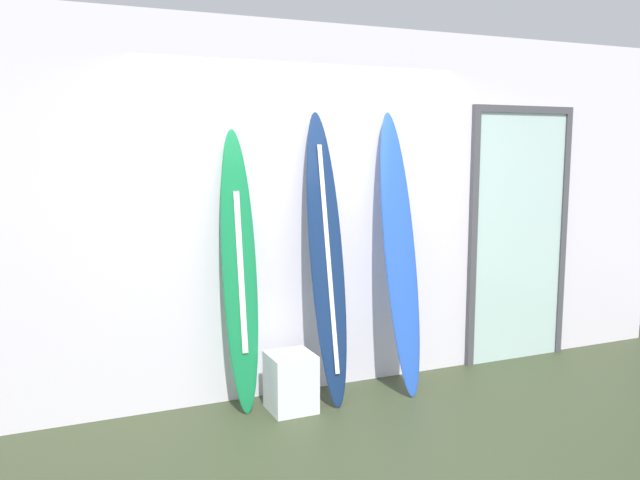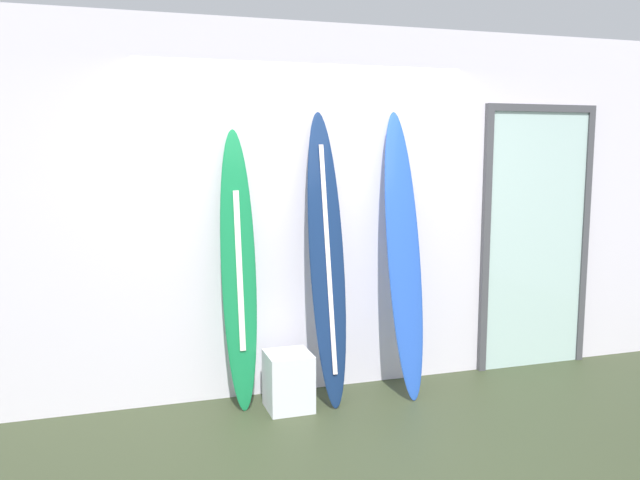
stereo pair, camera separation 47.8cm
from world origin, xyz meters
name	(u,v)px [view 2 (the right image)]	position (x,y,z in m)	size (l,w,h in m)	color
ground	(364,458)	(0.00, 0.00, -0.02)	(8.00, 8.00, 0.04)	#333C24
wall_back	(304,211)	(0.00, 1.30, 1.40)	(7.20, 0.20, 2.80)	silver
surfboard_emerald	(239,271)	(-0.57, 1.02, 1.01)	(0.27, 0.31, 2.02)	#167D44
surfboard_navy	(327,259)	(0.07, 0.94, 1.07)	(0.28, 0.47, 2.15)	navy
surfboard_cobalt	(404,256)	(0.67, 0.92, 1.07)	(0.28, 0.50, 2.16)	blue
display_block_left	(288,381)	(-0.25, 0.86, 0.21)	(0.32, 0.32, 0.42)	silver
glass_door	(536,234)	(2.02, 1.18, 1.15)	(1.05, 0.06, 2.24)	silver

